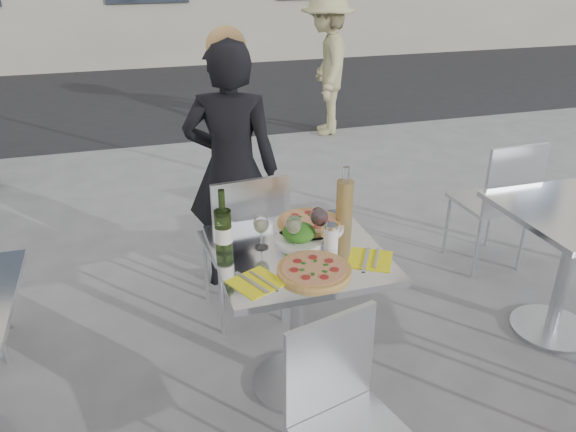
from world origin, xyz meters
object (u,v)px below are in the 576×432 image
object	(u,v)px
side_table_right	(571,246)
sugar_shaker	(331,236)
main_table	(298,292)
chair_near	(345,410)
wineglass_white_b	(294,226)
chair_far	(246,236)
carafe	(345,202)
wineglass_red_b	(320,219)
napkin_right	(370,259)
wineglass_red_a	(318,217)
napkin_left	(256,282)
woman_diner	(232,170)
pedestrian_b	(326,65)
wine_bottle	(223,229)
wineglass_white_a	(261,225)
pizza_far	(309,223)
pizza_near	(314,270)
side_chair_rfar	(500,196)
salad_plate	(299,234)

from	to	relation	value
side_table_right	sugar_shaker	distance (m)	1.37
main_table	chair_near	xyz separation A→B (m)	(-0.04, -0.68, -0.06)
chair_near	wineglass_white_b	size ratio (longest dim) A/B	5.19
chair_far	carafe	bearing A→B (deg)	128.69
wineglass_red_b	napkin_right	xyz separation A→B (m)	(0.15, -0.22, -0.11)
wineglass_red_a	napkin_left	xyz separation A→B (m)	(-0.35, -0.28, -0.11)
woman_diner	pedestrian_b	xyz separation A→B (m)	(1.67, 2.90, 0.01)
wine_bottle	wineglass_white_b	xyz separation A→B (m)	(0.30, -0.05, -0.00)
napkin_left	napkin_right	size ratio (longest dim) A/B	0.97
chair_near	wineglass_white_a	xyz separation A→B (m)	(-0.10, 0.76, 0.38)
pedestrian_b	napkin_left	size ratio (longest dim) A/B	6.49
sugar_shaker	napkin_left	bearing A→B (deg)	-153.12
pedestrian_b	wineglass_red_b	bearing A→B (deg)	-5.41
pizza_far	woman_diner	bearing A→B (deg)	104.27
woman_diner	carafe	bearing A→B (deg)	133.41
woman_diner	napkin_left	size ratio (longest dim) A/B	6.40
side_table_right	pizza_near	distance (m)	1.52
woman_diner	wineglass_red_a	size ratio (longest dim) A/B	9.70
pizza_near	pedestrian_b	bearing A→B (deg)	69.04
carafe	napkin_left	distance (m)	0.66
wine_bottle	carafe	distance (m)	0.61
pizza_near	wineglass_red_a	size ratio (longest dim) A/B	1.94
wine_bottle	carafe	bearing A→B (deg)	10.70
chair_near	woman_diner	size ratio (longest dim) A/B	0.53
pizza_near	wineglass_white_a	size ratio (longest dim) A/B	1.94
pedestrian_b	napkin_right	xyz separation A→B (m)	(-1.31, -4.08, -0.02)
pedestrian_b	napkin_left	distance (m)	4.50
side_chair_rfar	wineglass_red_b	distance (m)	1.61
pizza_far	wineglass_white_a	distance (m)	0.31
side_table_right	pizza_far	xyz separation A→B (m)	(-1.38, 0.21, 0.23)
wine_bottle	pizza_far	bearing A→B (deg)	17.87
side_table_right	wineglass_red_a	bearing A→B (deg)	176.69
side_table_right	carafe	size ratio (longest dim) A/B	2.59
pedestrian_b	pizza_far	world-z (taller)	pedestrian_b
wineglass_red_a	pizza_far	bearing A→B (deg)	88.33
salad_plate	wineglass_red_a	distance (m)	0.11
wine_bottle	wineglass_white_a	distance (m)	0.17
salad_plate	napkin_right	bearing A→B (deg)	-45.75
main_table	carafe	bearing A→B (deg)	33.11
pizza_far	salad_plate	bearing A→B (deg)	-124.43
pizza_far	carafe	size ratio (longest dim) A/B	1.16
chair_near	napkin_right	world-z (taller)	chair_near
wineglass_white_b	napkin_left	distance (m)	0.34
wineglass_white_b	wineglass_red_a	size ratio (longest dim) A/B	1.00
chair_far	pedestrian_b	distance (m)	3.73
carafe	pedestrian_b	bearing A→B (deg)	70.90
napkin_right	wineglass_white_a	bearing A→B (deg)	-179.56
pizza_far	pedestrian_b	bearing A→B (deg)	68.49
side_table_right	side_chair_rfar	world-z (taller)	side_chair_rfar
main_table	pedestrian_b	xyz separation A→B (m)	(1.58, 3.92, 0.24)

